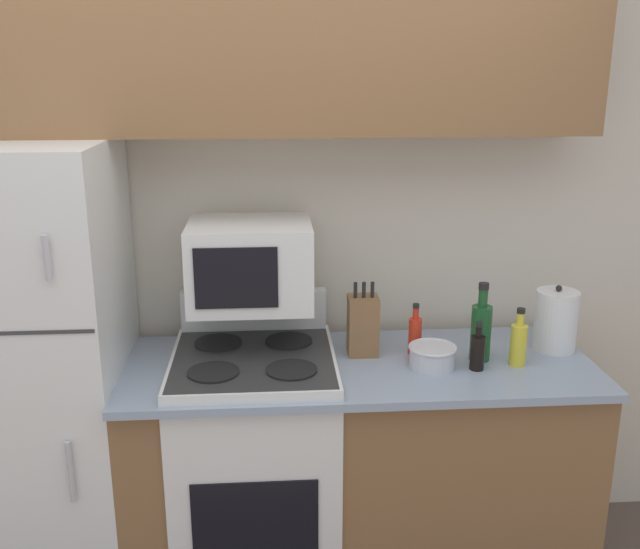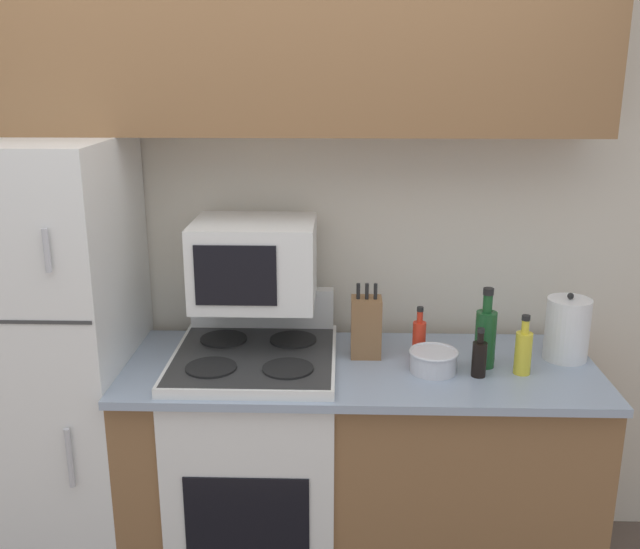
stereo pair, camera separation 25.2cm
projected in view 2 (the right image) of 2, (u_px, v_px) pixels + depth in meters
wall_back at (275, 244)px, 2.93m from camera, size 8.00×0.05×2.55m
lower_cabinets at (359, 471)px, 2.78m from camera, size 1.74×0.67×0.92m
refrigerator at (41, 368)px, 2.72m from camera, size 0.70×0.69×1.74m
upper_cabinets at (266, 40)px, 2.53m from camera, size 2.44×0.32×0.66m
stove at (257, 464)px, 2.77m from camera, size 0.60×0.65×1.12m
microwave at (255, 262)px, 2.66m from camera, size 0.45×0.38×0.31m
knife_block at (366, 327)px, 2.68m from camera, size 0.11×0.10×0.29m
bowl at (433, 360)px, 2.56m from camera, size 0.18×0.18×0.08m
bottle_cooking_spray at (523, 351)px, 2.53m from camera, size 0.06×0.06×0.22m
bottle_hot_sauce at (419, 338)px, 2.68m from camera, size 0.05×0.05×0.20m
bottle_wine_green at (485, 336)px, 2.59m from camera, size 0.08×0.08×0.30m
bottle_soy_sauce at (479, 357)px, 2.52m from camera, size 0.05×0.05×0.18m
kettle at (567, 329)px, 2.66m from camera, size 0.16×0.16×0.26m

